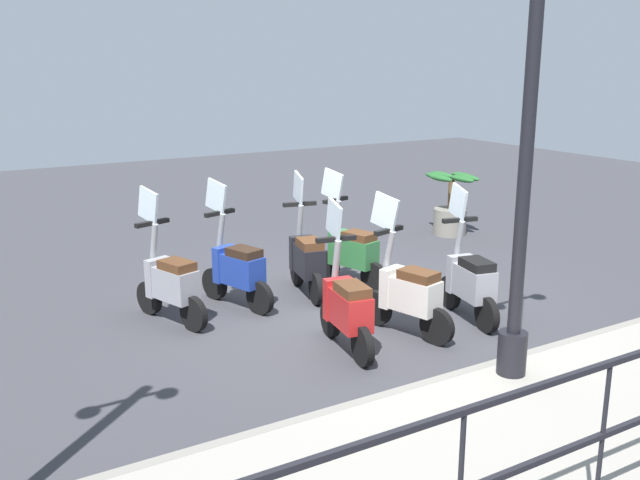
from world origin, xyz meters
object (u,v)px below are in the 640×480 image
at_px(scooter_far_0, 351,251).
at_px(scooter_far_2, 236,268).
at_px(lamp_post_near, 525,165).
at_px(scooter_far_3, 170,282).
at_px(scooter_near_1, 407,293).
at_px(potted_palm, 450,209).
at_px(scooter_near_0, 469,280).
at_px(scooter_near_2, 346,306).
at_px(scooter_far_1, 306,258).

bearing_deg(scooter_far_0, scooter_far_2, 73.31).
xyz_separation_m(lamp_post_near, scooter_far_3, (3.22, 2.08, -1.58)).
xyz_separation_m(scooter_near_1, scooter_far_3, (1.68, 2.08, 0.00)).
relative_size(potted_palm, scooter_near_1, 0.69).
relative_size(scooter_near_0, scooter_far_0, 1.00).
distance_m(scooter_near_0, scooter_near_2, 1.69).
bearing_deg(potted_palm, scooter_far_3, 105.96).
relative_size(scooter_far_1, scooter_far_2, 1.00).
bearing_deg(scooter_far_3, scooter_far_2, -100.11).
relative_size(scooter_near_2, scooter_far_1, 1.00).
height_order(scooter_near_1, scooter_far_1, same).
relative_size(lamp_post_near, potted_palm, 4.07).
distance_m(scooter_near_2, scooter_far_3, 2.13).
distance_m(lamp_post_near, scooter_far_1, 3.66).
relative_size(scooter_near_0, scooter_far_1, 1.00).
xyz_separation_m(scooter_far_0, scooter_far_3, (-0.07, 2.50, 0.00)).
bearing_deg(scooter_far_1, lamp_post_near, -162.90).
height_order(scooter_near_2, scooter_far_0, same).
distance_m(potted_palm, scooter_far_1, 4.01).
xyz_separation_m(scooter_near_2, scooter_far_2, (1.82, 0.40, 0.00)).
relative_size(scooter_near_1, scooter_near_2, 1.00).
relative_size(scooter_near_2, scooter_far_0, 1.00).
height_order(scooter_near_1, scooter_far_2, same).
bearing_deg(scooter_near_1, potted_palm, -61.18).
distance_m(scooter_far_1, scooter_far_2, 0.95).
distance_m(potted_palm, scooter_near_2, 5.39).
xyz_separation_m(potted_palm, scooter_far_1, (-1.52, 3.71, 0.04)).
height_order(lamp_post_near, scooter_far_2, lamp_post_near).
bearing_deg(scooter_far_3, potted_palm, -91.32).
relative_size(potted_palm, scooter_far_3, 0.69).
xyz_separation_m(scooter_far_1, scooter_far_2, (0.04, 0.95, 0.00)).
bearing_deg(scooter_near_0, lamp_post_near, 162.26).
xyz_separation_m(potted_palm, scooter_far_3, (-1.58, 5.54, 0.04)).
bearing_deg(lamp_post_near, scooter_far_0, -7.20).
height_order(scooter_near_2, scooter_far_2, same).
relative_size(scooter_near_0, scooter_near_2, 1.00).
bearing_deg(scooter_near_0, scooter_far_1, 45.14).
bearing_deg(scooter_far_2, scooter_far_1, -109.58).
height_order(scooter_far_0, scooter_far_1, same).
xyz_separation_m(scooter_near_0, scooter_near_1, (0.01, 0.89, 0.00)).
bearing_deg(scooter_near_2, potted_palm, -42.99).
xyz_separation_m(scooter_near_1, scooter_far_1, (1.75, 0.25, 0.00)).
distance_m(scooter_far_1, scooter_far_3, 1.82).
distance_m(scooter_near_1, scooter_far_2, 2.16).
distance_m(scooter_near_1, scooter_near_2, 0.81).
xyz_separation_m(lamp_post_near, scooter_far_0, (3.29, -0.42, -1.58)).
height_order(scooter_near_0, scooter_far_3, same).
distance_m(scooter_far_0, scooter_far_2, 1.63).
bearing_deg(scooter_near_1, lamp_post_near, 165.74).
bearing_deg(potted_palm, scooter_far_1, 112.21).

